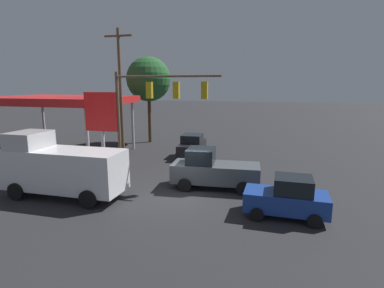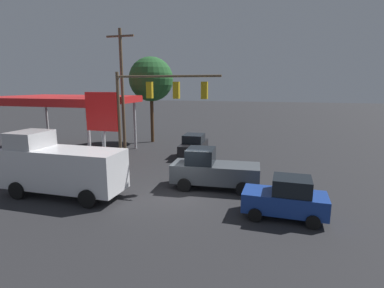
% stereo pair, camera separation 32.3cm
% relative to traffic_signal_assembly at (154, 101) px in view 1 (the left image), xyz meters
% --- Properties ---
extents(ground_plane, '(200.00, 200.00, 0.00)m').
position_rel_traffic_signal_assembly_xyz_m(ground_plane, '(-2.38, 1.89, -5.14)').
color(ground_plane, '#262628').
extents(traffic_signal_assembly, '(6.73, 0.43, 6.94)m').
position_rel_traffic_signal_assembly_xyz_m(traffic_signal_assembly, '(0.00, 0.00, 0.00)').
color(traffic_signal_assembly, brown).
rests_on(traffic_signal_assembly, ground).
extents(utility_pole, '(2.40, 0.26, 10.57)m').
position_rel_traffic_signal_assembly_xyz_m(utility_pole, '(5.08, -5.36, 0.43)').
color(utility_pole, brown).
rests_on(utility_pole, ground).
extents(gas_station_canopy, '(11.39, 8.71, 5.16)m').
position_rel_traffic_signal_assembly_xyz_m(gas_station_canopy, '(10.95, -5.22, -0.33)').
color(gas_station_canopy, red).
rests_on(gas_station_canopy, ground).
extents(price_sign, '(2.26, 0.27, 5.69)m').
position_rel_traffic_signal_assembly_xyz_m(price_sign, '(3.64, 0.08, -1.01)').
color(price_sign, '#B7B7BC').
rests_on(price_sign, ground).
extents(sedan_far, '(2.23, 4.48, 1.93)m').
position_rel_traffic_signal_assembly_xyz_m(sedan_far, '(-0.48, -7.42, -4.19)').
color(sedan_far, black).
rests_on(sedan_far, ground).
extents(hatchback_crossing, '(3.85, 2.05, 1.97)m').
position_rel_traffic_signal_assembly_xyz_m(hatchback_crossing, '(-7.91, 3.36, -4.20)').
color(hatchback_crossing, navy).
rests_on(hatchback_crossing, ground).
extents(pickup_parked, '(5.32, 2.54, 2.40)m').
position_rel_traffic_signal_assembly_xyz_m(pickup_parked, '(-3.76, 0.21, -4.03)').
color(pickup_parked, '#474C51').
rests_on(pickup_parked, ground).
extents(delivery_truck, '(6.80, 2.57, 3.58)m').
position_rel_traffic_signal_assembly_xyz_m(delivery_truck, '(4.11, 3.75, -3.45)').
color(delivery_truck, silver).
rests_on(delivery_truck, ground).
extents(street_tree, '(4.65, 4.65, 9.07)m').
position_rel_traffic_signal_assembly_xyz_m(street_tree, '(5.66, -12.70, 1.57)').
color(street_tree, '#4C331E').
rests_on(street_tree, ground).
extents(fire_hydrant, '(0.24, 0.24, 0.88)m').
position_rel_traffic_signal_assembly_xyz_m(fire_hydrant, '(2.10, 3.77, -4.71)').
color(fire_hydrant, red).
rests_on(fire_hydrant, ground).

